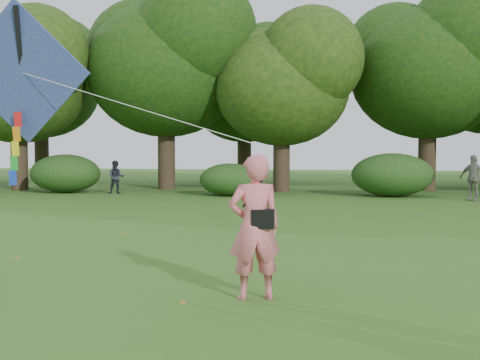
% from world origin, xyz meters
% --- Properties ---
extents(ground, '(100.00, 100.00, 0.00)m').
position_xyz_m(ground, '(0.00, 0.00, 0.00)').
color(ground, '#265114').
rests_on(ground, ground).
extents(man_kite_flyer, '(0.84, 0.69, 1.99)m').
position_xyz_m(man_kite_flyer, '(-0.39, -0.62, 1.00)').
color(man_kite_flyer, '#DA6673').
rests_on(man_kite_flyer, ground).
extents(bystander_left, '(0.89, 0.79, 1.52)m').
position_xyz_m(bystander_left, '(-9.35, 17.44, 0.76)').
color(bystander_left, '#242531').
rests_on(bystander_left, ground).
extents(bystander_right, '(1.13, 0.99, 1.83)m').
position_xyz_m(bystander_right, '(5.97, 16.22, 0.91)').
color(bystander_right, gray).
rests_on(bystander_right, ground).
extents(crossbody_bag, '(0.43, 0.20, 0.75)m').
position_xyz_m(crossbody_bag, '(-0.28, -0.65, 1.13)').
color(crossbody_bag, black).
rests_on(crossbody_bag, ground).
extents(flying_kite, '(5.90, 2.25, 3.22)m').
position_xyz_m(flying_kite, '(-4.77, 1.14, 3.36)').
color(flying_kite, '#242F9D').
rests_on(flying_kite, ground).
extents(tree_line, '(54.70, 15.30, 9.48)m').
position_xyz_m(tree_line, '(1.67, 22.88, 5.60)').
color(tree_line, '#3A2D1E').
rests_on(tree_line, ground).
extents(shrub_band, '(39.15, 3.22, 1.88)m').
position_xyz_m(shrub_band, '(-0.72, 17.60, 0.86)').
color(shrub_band, '#264919').
rests_on(shrub_band, ground).
extents(fallen_leaves, '(11.31, 12.92, 0.01)m').
position_xyz_m(fallen_leaves, '(0.35, 5.75, 0.01)').
color(fallen_leaves, olive).
rests_on(fallen_leaves, ground).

